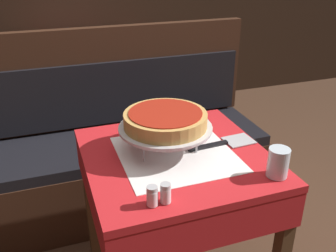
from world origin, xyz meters
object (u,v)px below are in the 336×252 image
(pizza_pan_stand, at_px, (165,129))
(condiment_caddy, at_px, (69,42))
(dining_table_front, at_px, (176,178))
(water_glass_near, at_px, (278,162))
(pizza_server, at_px, (224,143))
(salt_shaker, at_px, (152,196))
(dining_table_rear, at_px, (72,63))
(pepper_shaker, at_px, (166,193))
(booth_bench, at_px, (113,159))
(deep_dish_pizza, at_px, (165,119))

(pizza_pan_stand, distance_m, condiment_caddy, 1.83)
(dining_table_front, distance_m, water_glass_near, 0.41)
(pizza_server, xyz_separation_m, salt_shaker, (-0.39, -0.28, 0.03))
(dining_table_rear, distance_m, water_glass_near, 2.11)
(pizza_pan_stand, bearing_deg, dining_table_front, -58.20)
(pepper_shaker, bearing_deg, water_glass_near, 1.95)
(water_glass_near, bearing_deg, condiment_caddy, 102.78)
(dining_table_rear, xyz_separation_m, booth_bench, (0.09, -1.04, -0.32))
(dining_table_front, bearing_deg, salt_shaker, -123.32)
(dining_table_front, distance_m, booth_bench, 0.82)
(salt_shaker, xyz_separation_m, pepper_shaker, (0.04, 0.00, 0.00))
(dining_table_rear, relative_size, pizza_server, 2.54)
(dining_table_front, bearing_deg, pizza_pan_stand, 121.80)
(booth_bench, xyz_separation_m, water_glass_near, (0.39, -1.01, 0.48))
(deep_dish_pizza, relative_size, condiment_caddy, 2.07)
(water_glass_near, xyz_separation_m, salt_shaker, (-0.46, -0.01, -0.02))
(deep_dish_pizza, relative_size, pizza_server, 1.10)
(booth_bench, distance_m, pizza_pan_stand, 0.88)
(dining_table_front, xyz_separation_m, pizza_server, (0.21, 0.01, 0.11))
(water_glass_near, distance_m, pepper_shaker, 0.41)
(pizza_pan_stand, bearing_deg, deep_dish_pizza, 180.00)
(dining_table_rear, xyz_separation_m, condiment_caddy, (0.00, 0.07, 0.15))
(condiment_caddy, bearing_deg, pizza_server, -77.32)
(pizza_pan_stand, xyz_separation_m, salt_shaker, (-0.15, -0.32, -0.06))
(dining_table_rear, height_order, pepper_shaker, pepper_shaker)
(water_glass_near, bearing_deg, dining_table_front, 136.78)
(pizza_pan_stand, distance_m, pepper_shaker, 0.34)
(dining_table_front, xyz_separation_m, pizza_pan_stand, (-0.03, 0.04, 0.20))
(pizza_pan_stand, relative_size, pizza_server, 1.24)
(dining_table_rear, height_order, water_glass_near, water_glass_near)
(pepper_shaker, xyz_separation_m, condiment_caddy, (-0.07, 2.14, 0.01))
(dining_table_front, relative_size, salt_shaker, 11.07)
(dining_table_front, relative_size, pizza_server, 2.51)
(deep_dish_pizza, bearing_deg, booth_bench, 97.20)
(pizza_pan_stand, height_order, deep_dish_pizza, deep_dish_pizza)
(booth_bench, relative_size, water_glass_near, 17.11)
(booth_bench, distance_m, pepper_shaker, 1.12)
(booth_bench, height_order, pizza_pan_stand, booth_bench)
(dining_table_front, height_order, pizza_server, pizza_server)
(booth_bench, distance_m, condiment_caddy, 1.21)
(dining_table_rear, relative_size, water_glass_near, 7.03)
(dining_table_front, distance_m, salt_shaker, 0.36)
(pepper_shaker, bearing_deg, booth_bench, 88.92)
(pizza_server, bearing_deg, booth_bench, 113.83)
(water_glass_near, relative_size, salt_shaker, 1.59)
(pizza_server, height_order, pepper_shaker, pepper_shaker)
(pizza_pan_stand, bearing_deg, condiment_caddy, 95.60)
(deep_dish_pizza, distance_m, water_glass_near, 0.44)
(deep_dish_pizza, relative_size, pepper_shaker, 4.83)
(booth_bench, height_order, pepper_shaker, booth_bench)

